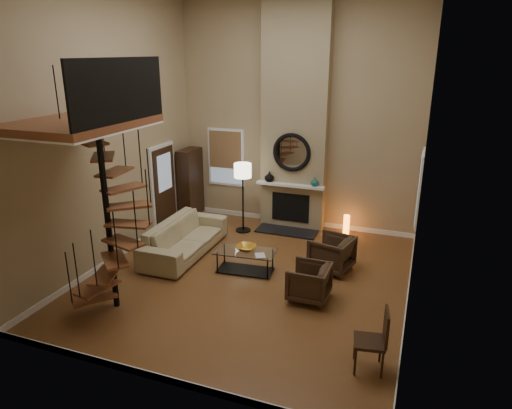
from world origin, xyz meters
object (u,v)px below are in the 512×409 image
at_px(hutch, 190,182).
at_px(floor_lamp, 243,176).
at_px(sofa, 184,237).
at_px(side_chair, 376,337).
at_px(armchair_near, 335,254).
at_px(coffee_table, 245,258).
at_px(accent_lamp, 346,226).
at_px(armchair_far, 313,283).

distance_m(hutch, floor_lamp, 1.85).
xyz_separation_m(sofa, floor_lamp, (0.70, 1.70, 1.02)).
xyz_separation_m(floor_lamp, side_chair, (3.69, -4.24, -0.89)).
distance_m(sofa, floor_lamp, 2.10).
bearing_deg(armchair_near, side_chair, 34.65).
distance_m(coffee_table, accent_lamp, 3.08).
relative_size(armchair_near, side_chair, 0.85).
xyz_separation_m(armchair_far, floor_lamp, (-2.42, 2.69, 1.06)).
xyz_separation_m(sofa, accent_lamp, (3.15, 2.30, -0.15)).
bearing_deg(hutch, floor_lamp, -16.76).
height_order(sofa, coffee_table, sofa).
relative_size(coffee_table, floor_lamp, 0.73).
bearing_deg(armchair_far, coffee_table, -112.21).
relative_size(hutch, coffee_table, 1.40).
xyz_separation_m(hutch, coffee_table, (2.58, -2.56, -0.67)).
bearing_deg(accent_lamp, floor_lamp, -166.21).
bearing_deg(sofa, hutch, 23.87).
xyz_separation_m(floor_lamp, accent_lamp, (2.45, 0.60, -1.16)).
xyz_separation_m(armchair_far, coffee_table, (-1.55, 0.65, -0.07)).
bearing_deg(accent_lamp, sofa, -143.81).
bearing_deg(floor_lamp, side_chair, -48.94).
bearing_deg(side_chair, accent_lamp, 104.40).
relative_size(floor_lamp, side_chair, 1.86).
relative_size(coffee_table, accent_lamp, 2.39).
height_order(coffee_table, accent_lamp, accent_lamp).
xyz_separation_m(armchair_near, accent_lamp, (-0.11, 1.97, -0.10)).
relative_size(sofa, floor_lamp, 1.43).
bearing_deg(floor_lamp, accent_lamp, 13.79).
bearing_deg(coffee_table, side_chair, -37.89).
relative_size(sofa, armchair_near, 3.13).
height_order(armchair_near, side_chair, side_chair).
relative_size(hutch, armchair_far, 2.47).
distance_m(sofa, side_chair, 5.07).
relative_size(accent_lamp, side_chair, 0.57).
bearing_deg(accent_lamp, armchair_far, -90.49).
xyz_separation_m(armchair_near, coffee_table, (-1.69, -0.68, -0.07)).
height_order(armchair_far, accent_lamp, armchair_far).
bearing_deg(sofa, armchair_far, -108.31).
distance_m(coffee_table, side_chair, 3.58).
height_order(hutch, side_chair, hutch).
height_order(hutch, armchair_near, hutch).
bearing_deg(side_chair, hutch, 138.66).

